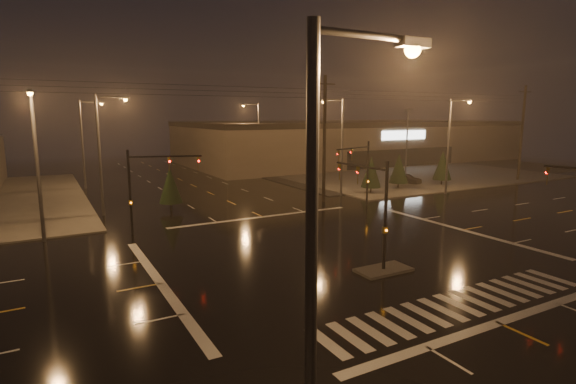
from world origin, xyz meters
TOP-DOWN VIEW (x-y plane):
  - ground at (0.00, 0.00)m, footprint 140.00×140.00m
  - sidewalk_ne at (30.00, 30.00)m, footprint 36.00×36.00m
  - median_island at (0.00, -4.00)m, footprint 3.00×1.60m
  - crosswalk at (0.00, -9.00)m, footprint 15.00×2.60m
  - stop_bar_near at (0.00, -11.00)m, footprint 16.00×0.50m
  - stop_bar_far at (0.00, 11.00)m, footprint 16.00×0.50m
  - parking_lot at (35.00, 28.00)m, footprint 50.00×24.00m
  - retail_building at (35.00, 45.99)m, footprint 60.20×28.30m
  - signal_mast_median at (0.00, -3.07)m, footprint 0.25×4.59m
  - signal_mast_ne at (9.50, 10.14)m, footprint 4.84×1.86m
  - signal_mast_nw at (-9.50, 10.14)m, footprint 4.84×1.86m
  - streetlight_0 at (-11.18, -15.00)m, footprint 2.77×0.32m
  - streetlight_1 at (-11.18, 18.00)m, footprint 2.77×0.32m
  - streetlight_2 at (-11.18, 34.00)m, footprint 2.77×0.32m
  - streetlight_3 at (11.18, 16.00)m, footprint 2.77×0.32m
  - streetlight_4 at (11.18, 36.00)m, footprint 2.77×0.32m
  - streetlight_5 at (-16.00, 11.18)m, footprint 0.32×2.77m
  - streetlight_6 at (22.00, 11.18)m, footprint 0.32×2.77m
  - utility_pole_1 at (8.00, 14.00)m, footprint 2.20×0.32m
  - utility_pole_2 at (38.00, 14.00)m, footprint 2.20×0.32m
  - conifer_0 at (15.05, 15.51)m, footprint 2.12×2.12m
  - conifer_1 at (19.83, 16.46)m, footprint 2.16×2.16m
  - conifer_2 at (26.22, 15.91)m, footprint 2.19×2.19m
  - conifer_3 at (-5.99, 17.25)m, footprint 2.02×2.02m
  - car_parked at (23.38, 18.96)m, footprint 2.77×4.16m

SIDE VIEW (x-z plane):
  - ground at x=0.00m, z-range 0.00..0.00m
  - crosswalk at x=0.00m, z-range 0.00..0.01m
  - stop_bar_near at x=0.00m, z-range 0.00..0.01m
  - stop_bar_far at x=0.00m, z-range 0.00..0.01m
  - parking_lot at x=35.00m, z-range 0.00..0.08m
  - sidewalk_ne at x=30.00m, z-range 0.00..0.12m
  - median_island at x=0.00m, z-range 0.00..0.15m
  - car_parked at x=23.38m, z-range 0.00..1.32m
  - conifer_3 at x=-5.99m, z-range 0.35..4.20m
  - conifer_0 at x=15.05m, z-range 0.35..4.36m
  - conifer_1 at x=19.83m, z-range 0.35..4.42m
  - conifer_2 at x=26.22m, z-range 0.35..4.47m
  - signal_mast_median at x=0.00m, z-range 0.75..6.75m
  - signal_mast_ne at x=9.50m, z-range 0.79..6.79m
  - signal_mast_nw at x=-9.50m, z-range 0.79..6.79m
  - retail_building at x=35.00m, z-range 0.24..7.44m
  - streetlight_0 at x=-11.18m, z-range 0.80..10.80m
  - streetlight_1 at x=-11.18m, z-range 0.80..10.80m
  - streetlight_2 at x=-11.18m, z-range 0.80..10.80m
  - streetlight_3 at x=11.18m, z-range 0.80..10.80m
  - streetlight_4 at x=11.18m, z-range 0.80..10.80m
  - streetlight_5 at x=-16.00m, z-range 0.80..10.80m
  - streetlight_6 at x=22.00m, z-range 0.80..10.80m
  - utility_pole_1 at x=8.00m, z-range 0.13..12.13m
  - utility_pole_2 at x=38.00m, z-range 0.13..12.13m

